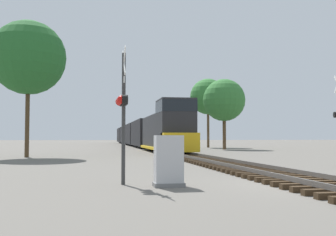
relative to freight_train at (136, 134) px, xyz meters
The scene contains 8 objects.
ground_plane 56.47m from the freight_train, 90.00° to the right, with size 400.00×400.00×0.00m, color #666059.
rail_track_bed 56.46m from the freight_train, 90.00° to the right, with size 2.60×160.00×0.31m.
freight_train is the anchor object (origin of this frame).
crossing_signal_near 55.70m from the freight_train, 95.77° to the right, with size 0.34×1.00×4.27m.
relay_cabinet 56.28m from the freight_train, 94.35° to the right, with size 0.90×0.64×1.52m.
tree_far_right 39.52m from the freight_train, 107.08° to the right, with size 5.50×5.50×10.13m.
tree_mid_background 24.02m from the freight_train, 68.42° to the right, with size 5.13×5.13×8.55m.
tree_deep_background 17.08m from the freight_train, 55.75° to the right, with size 5.14×5.14×9.88m.
Camera 1 is at (-6.34, -11.23, 1.46)m, focal length 42.00 mm.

